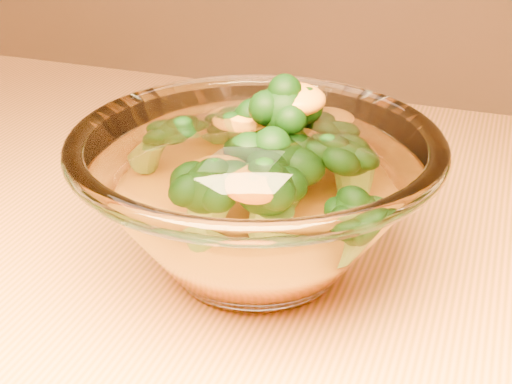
% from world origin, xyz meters
% --- Properties ---
extents(table, '(1.20, 0.80, 0.75)m').
position_xyz_m(table, '(0.00, 0.00, 0.65)').
color(table, '#C36E3A').
rests_on(table, ground).
extents(glass_bowl, '(0.24, 0.24, 0.11)m').
position_xyz_m(glass_bowl, '(0.08, 0.03, 0.81)').
color(glass_bowl, white).
rests_on(glass_bowl, table).
extents(cheese_sauce, '(0.14, 0.14, 0.04)m').
position_xyz_m(cheese_sauce, '(0.08, 0.03, 0.78)').
color(cheese_sauce, orange).
rests_on(cheese_sauce, glass_bowl).
extents(broccoli_heap, '(0.17, 0.16, 0.09)m').
position_xyz_m(broccoli_heap, '(0.08, 0.04, 0.83)').
color(broccoli_heap, black).
rests_on(broccoli_heap, cheese_sauce).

